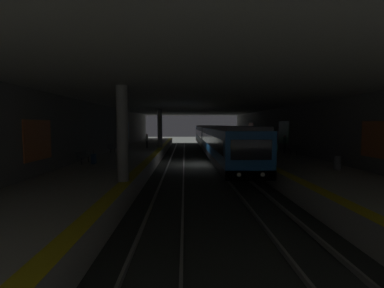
# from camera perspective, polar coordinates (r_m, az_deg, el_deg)

# --- Properties ---
(ground_plane) EXTENTS (120.00, 120.00, 0.00)m
(ground_plane) POSITION_cam_1_polar(r_m,az_deg,el_deg) (26.41, 1.54, -4.21)
(ground_plane) COLOR #2D302D
(track_left) EXTENTS (60.00, 1.53, 0.16)m
(track_left) POSITION_cam_1_polar(r_m,az_deg,el_deg) (26.60, 6.28, -4.00)
(track_left) COLOR gray
(track_left) RESTS_ON ground
(track_right) EXTENTS (60.00, 1.53, 0.16)m
(track_right) POSITION_cam_1_polar(r_m,az_deg,el_deg) (26.37, -3.25, -4.05)
(track_right) COLOR gray
(track_right) RESTS_ON ground
(platform_left) EXTENTS (60.00, 5.30, 1.06)m
(platform_left) POSITION_cam_1_polar(r_m,az_deg,el_deg) (27.47, 15.32, -2.93)
(platform_left) COLOR #B7B2A8
(platform_left) RESTS_ON ground
(platform_right) EXTENTS (60.00, 5.30, 1.06)m
(platform_right) POSITION_cam_1_polar(r_m,az_deg,el_deg) (26.81, -12.60, -3.05)
(platform_right) COLOR #B7B2A8
(platform_right) RESTS_ON ground
(wall_left) EXTENTS (60.00, 0.56, 5.60)m
(wall_left) POSITION_cam_1_polar(r_m,az_deg,el_deg) (28.30, 21.02, 1.77)
(wall_left) COLOR slate
(wall_left) RESTS_ON ground
(wall_right) EXTENTS (60.00, 0.56, 5.60)m
(wall_right) POSITION_cam_1_polar(r_m,az_deg,el_deg) (27.34, -18.65, 1.76)
(wall_right) COLOR slate
(wall_right) RESTS_ON ground
(ceiling_slab) EXTENTS (60.00, 19.40, 0.40)m
(ceiling_slab) POSITION_cam_1_polar(r_m,az_deg,el_deg) (26.22, 1.56, 8.44)
(ceiling_slab) COLOR beige
(ceiling_slab) RESTS_ON wall_left
(pillar_near) EXTENTS (0.56, 0.56, 4.55)m
(pillar_near) POSITION_cam_1_polar(r_m,az_deg,el_deg) (13.64, -14.06, 2.02)
(pillar_near) COLOR gray
(pillar_near) RESTS_ON platform_right
(pillar_far) EXTENTS (0.56, 0.56, 4.55)m
(pillar_far) POSITION_cam_1_polar(r_m,az_deg,el_deg) (33.34, -6.60, 3.21)
(pillar_far) COLOR gray
(pillar_far) RESTS_ON platform_right
(metro_train) EXTENTS (40.37, 2.83, 3.49)m
(metro_train) POSITION_cam_1_polar(r_m,az_deg,el_deg) (35.26, 4.35, 1.15)
(metro_train) COLOR #19569E
(metro_train) RESTS_ON track_left
(bench_left_mid) EXTENTS (1.70, 0.47, 0.86)m
(bench_left_mid) POSITION_cam_1_polar(r_m,az_deg,el_deg) (26.73, 20.31, -0.96)
(bench_left_mid) COLOR #262628
(bench_left_mid) RESTS_ON platform_left
(bench_right_near) EXTENTS (1.70, 0.47, 0.86)m
(bench_right_near) POSITION_cam_1_polar(r_m,az_deg,el_deg) (21.09, -21.32, -2.25)
(bench_right_near) COLOR #262628
(bench_right_near) RESTS_ON platform_right
(bench_right_mid) EXTENTS (1.70, 0.47, 0.86)m
(bench_right_mid) POSITION_cam_1_polar(r_m,az_deg,el_deg) (28.29, -16.13, -0.61)
(bench_right_mid) COLOR #262628
(bench_right_mid) RESTS_ON platform_right
(person_waiting_near) EXTENTS (0.60, 0.23, 1.67)m
(person_waiting_near) POSITION_cam_1_polar(r_m,az_deg,el_deg) (32.61, -9.22, 0.76)
(person_waiting_near) COLOR #444444
(person_waiting_near) RESTS_ON platform_right
(person_walking_mid) EXTENTS (0.60, 0.22, 1.57)m
(person_walking_mid) POSITION_cam_1_polar(r_m,az_deg,el_deg) (21.61, 16.75, -1.15)
(person_walking_mid) COLOR #323232
(person_walking_mid) RESTS_ON platform_left
(person_standing_far) EXTENTS (0.60, 0.24, 1.72)m
(person_standing_far) POSITION_cam_1_polar(r_m,az_deg,el_deg) (27.91, 18.43, 0.14)
(person_standing_far) COLOR #373737
(person_standing_far) RESTS_ON platform_left
(suitcase_rolling) EXTENTS (0.43, 0.25, 0.99)m
(suitcase_rolling) POSITION_cam_1_polar(r_m,az_deg,el_deg) (20.52, -19.50, -2.87)
(suitcase_rolling) COLOR navy
(suitcase_rolling) RESTS_ON platform_right
(trash_bin) EXTENTS (0.44, 0.44, 0.85)m
(trash_bin) POSITION_cam_1_polar(r_m,az_deg,el_deg) (18.94, 27.59, -3.41)
(trash_bin) COLOR #595B5E
(trash_bin) RESTS_ON platform_left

